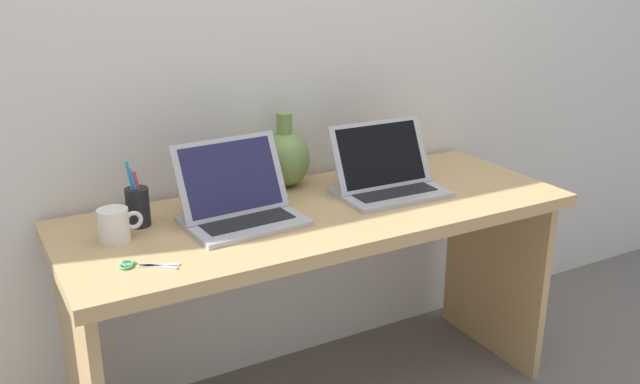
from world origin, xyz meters
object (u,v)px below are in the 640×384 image
laptop_left (238,200)px  scissors (138,265)px  laptop_right (386,175)px  green_vase (285,158)px  coffee_mug (115,225)px  pen_cup (138,206)px

laptop_left → scissors: bearing=-153.4°
laptop_right → green_vase: size_ratio=1.40×
green_vase → coffee_mug: 0.63m
laptop_left → green_vase: size_ratio=1.38×
laptop_right → coffee_mug: size_ratio=2.85×
laptop_left → scissors: size_ratio=2.43×
green_vase → scissors: 0.71m
green_vase → pen_cup: (-0.52, -0.11, -0.04)m
laptop_right → pen_cup: bearing=172.6°
laptop_right → scissors: laptop_right is taller
scissors → laptop_right: bearing=11.1°
green_vase → scissors: green_vase is taller
green_vase → pen_cup: green_vase is taller
laptop_left → green_vase: bearing=39.6°
green_vase → pen_cup: bearing=-167.6°
coffee_mug → pen_cup: bearing=43.4°
scissors → laptop_left: bearing=26.6°
laptop_left → coffee_mug: laptop_left is taller
laptop_right → coffee_mug: laptop_right is taller
pen_cup → scissors: 0.28m
laptop_left → laptop_right: size_ratio=0.99×
laptop_left → pen_cup: size_ratio=1.78×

